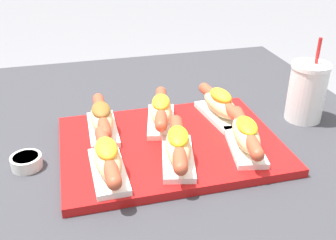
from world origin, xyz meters
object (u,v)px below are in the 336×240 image
object	(u,v)px
hot_dog_2	(246,135)
hot_dog_3	(102,118)
hot_dog_5	(220,104)
sauce_bowl	(26,161)
drink_cup	(307,92)
serving_tray	(170,145)
hot_dog_1	(178,146)
hot_dog_0	(107,159)
hot_dog_4	(161,111)

from	to	relation	value
hot_dog_2	hot_dog_3	world-z (taller)	same
hot_dog_5	sauce_bowl	bearing A→B (deg)	-170.53
hot_dog_3	sauce_bowl	xyz separation A→B (m)	(-0.16, -0.07, -0.04)
hot_dog_3	drink_cup	xyz separation A→B (m)	(0.48, -0.03, 0.02)
hot_dog_3	hot_dog_5	bearing A→B (deg)	-0.24
serving_tray	hot_dog_5	bearing A→B (deg)	28.21
hot_dog_1	hot_dog_0	bearing A→B (deg)	-176.01
hot_dog_4	drink_cup	distance (m)	0.35
hot_dog_2	hot_dog_4	size ratio (longest dim) A/B	1.01
hot_dog_1	sauce_bowl	bearing A→B (deg)	165.02
sauce_bowl	hot_dog_3	bearing A→B (deg)	24.79
hot_dog_1	hot_dog_2	distance (m)	0.14
hot_dog_1	hot_dog_4	distance (m)	0.15
hot_dog_0	hot_dog_5	xyz separation A→B (m)	(0.28, 0.16, 0.00)
serving_tray	hot_dog_1	size ratio (longest dim) A/B	2.38
hot_dog_0	sauce_bowl	xyz separation A→B (m)	(-0.15, 0.09, -0.04)
hot_dog_1	hot_dog_5	bearing A→B (deg)	46.11
hot_dog_0	hot_dog_2	xyz separation A→B (m)	(0.28, 0.02, -0.00)
drink_cup	hot_dog_4	bearing A→B (deg)	175.26
hot_dog_4	hot_dog_5	distance (m)	0.14
hot_dog_0	hot_dog_1	xyz separation A→B (m)	(0.14, 0.01, -0.00)
serving_tray	hot_dog_4	xyz separation A→B (m)	(-0.00, 0.08, 0.04)
drink_cup	hot_dog_3	bearing A→B (deg)	177.02
serving_tray	hot_dog_5	world-z (taller)	hot_dog_5
hot_dog_0	drink_cup	world-z (taller)	drink_cup
hot_dog_1	hot_dog_4	xyz separation A→B (m)	(0.00, 0.15, -0.00)
serving_tray	sauce_bowl	bearing A→B (deg)	179.49
serving_tray	drink_cup	bearing A→B (deg)	8.33
hot_dog_2	hot_dog_0	bearing A→B (deg)	-176.50
sauce_bowl	drink_cup	bearing A→B (deg)	4.31
serving_tray	hot_dog_2	world-z (taller)	hot_dog_2
hot_dog_1	sauce_bowl	world-z (taller)	hot_dog_1
serving_tray	hot_dog_4	size ratio (longest dim) A/B	2.38
hot_dog_3	hot_dog_2	bearing A→B (deg)	-27.52
hot_dog_1	hot_dog_2	size ratio (longest dim) A/B	0.99
hot_dog_0	hot_dog_5	world-z (taller)	hot_dog_5
hot_dog_4	drink_cup	xyz separation A→B (m)	(0.35, -0.03, 0.02)
serving_tray	hot_dog_5	xyz separation A→B (m)	(0.14, 0.07, 0.04)
sauce_bowl	serving_tray	bearing A→B (deg)	-0.51
hot_dog_3	hot_dog_1	bearing A→B (deg)	-49.17
hot_dog_4	sauce_bowl	world-z (taller)	hot_dog_4
hot_dog_1	hot_dog_4	world-z (taller)	same
hot_dog_4	drink_cup	world-z (taller)	drink_cup
hot_dog_0	hot_dog_3	world-z (taller)	hot_dog_0
hot_dog_5	hot_dog_3	bearing A→B (deg)	179.76
serving_tray	drink_cup	size ratio (longest dim) A/B	2.27
serving_tray	hot_dog_1	xyz separation A→B (m)	(-0.00, -0.07, 0.04)
hot_dog_2	hot_dog_3	size ratio (longest dim) A/B	0.99
serving_tray	sauce_bowl	world-z (taller)	sauce_bowl
hot_dog_2	drink_cup	bearing A→B (deg)	29.62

